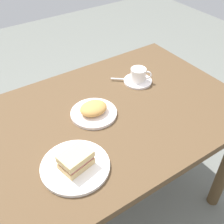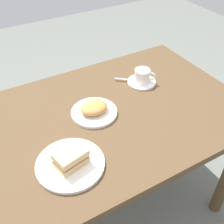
# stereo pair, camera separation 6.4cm
# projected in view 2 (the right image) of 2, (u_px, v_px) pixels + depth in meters

# --- Properties ---
(ground_plane) EXTENTS (6.00, 6.00, 0.00)m
(ground_plane) POSITION_uv_depth(u_px,v_px,m) (103.00, 208.00, 1.70)
(ground_plane) COLOR slate
(dining_table) EXTENTS (1.34, 0.82, 0.74)m
(dining_table) POSITION_uv_depth(u_px,v_px,m) (100.00, 135.00, 1.29)
(dining_table) COLOR brown
(dining_table) RESTS_ON ground_plane
(sandwich_plate) EXTENTS (0.25, 0.25, 0.01)m
(sandwich_plate) POSITION_uv_depth(u_px,v_px,m) (70.00, 164.00, 1.01)
(sandwich_plate) COLOR white
(sandwich_plate) RESTS_ON dining_table
(sandwich_front) EXTENTS (0.13, 0.10, 0.06)m
(sandwich_front) POSITION_uv_depth(u_px,v_px,m) (71.00, 158.00, 0.98)
(sandwich_front) COLOR #D9B474
(sandwich_front) RESTS_ON sandwich_plate
(coffee_saucer) EXTENTS (0.14, 0.14, 0.01)m
(coffee_saucer) POSITION_uv_depth(u_px,v_px,m) (142.00, 82.00, 1.42)
(coffee_saucer) COLOR white
(coffee_saucer) RESTS_ON dining_table
(coffee_cup) EXTENTS (0.10, 0.09, 0.07)m
(coffee_cup) POSITION_uv_depth(u_px,v_px,m) (143.00, 75.00, 1.39)
(coffee_cup) COLOR white
(coffee_cup) RESTS_ON coffee_saucer
(spoon) EXTENTS (0.08, 0.07, 0.01)m
(spoon) POSITION_uv_depth(u_px,v_px,m) (127.00, 80.00, 1.42)
(spoon) COLOR silver
(spoon) RESTS_ON coffee_saucer
(side_plate) EXTENTS (0.20, 0.20, 0.01)m
(side_plate) POSITION_uv_depth(u_px,v_px,m) (94.00, 112.00, 1.23)
(side_plate) COLOR white
(side_plate) RESTS_ON dining_table
(side_food_pile) EXTENTS (0.12, 0.10, 0.04)m
(side_food_pile) POSITION_uv_depth(u_px,v_px,m) (94.00, 107.00, 1.21)
(side_food_pile) COLOR #BB8543
(side_food_pile) RESTS_ON side_plate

